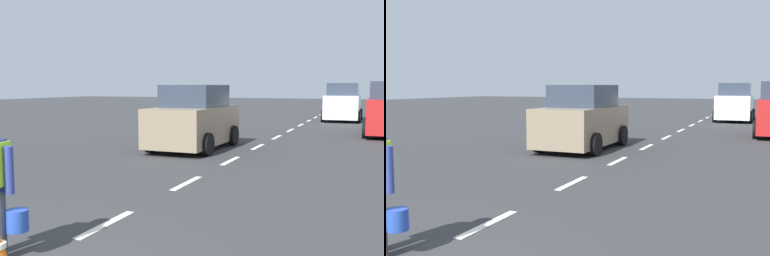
# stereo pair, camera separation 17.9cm
# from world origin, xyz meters

# --- Properties ---
(ground_plane) EXTENTS (96.00, 96.00, 0.00)m
(ground_plane) POSITION_xyz_m (0.00, 21.00, 0.00)
(ground_plane) COLOR #333335
(lane_center_line) EXTENTS (0.14, 46.40, 0.01)m
(lane_center_line) POSITION_xyz_m (0.00, 25.20, 0.00)
(lane_center_line) COLOR silver
(lane_center_line) RESTS_ON ground
(car_oncoming_lead) EXTENTS (2.07, 4.05, 2.06)m
(car_oncoming_lead) POSITION_xyz_m (-1.82, 10.55, 0.96)
(car_oncoming_lead) COLOR gray
(car_oncoming_lead) RESTS_ON ground
(car_outgoing_far) EXTENTS (2.09, 3.94, 2.18)m
(car_outgoing_far) POSITION_xyz_m (1.79, 24.35, 1.01)
(car_outgoing_far) COLOR silver
(car_outgoing_far) RESTS_ON ground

